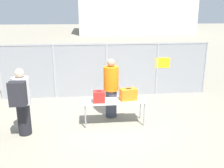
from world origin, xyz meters
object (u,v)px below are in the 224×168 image
Objects in this scene: inspection_table at (114,103)px; traveler_hooded at (21,100)px; suitcase_red at (99,97)px; security_worker_near at (111,88)px; suitcase_orange at (128,94)px; utility_trailer at (148,73)px.

inspection_table is 0.99× the size of traveler_hooded.
traveler_hooded is at bearing -169.27° from inspection_table.
traveler_hooded is at bearing -168.82° from suitcase_red.
suitcase_red is 0.18× the size of security_worker_near.
suitcase_orange is 2.95m from traveler_hooded.
security_worker_near reaches higher than suitcase_red.
utility_trailer is at bearing -115.16° from security_worker_near.
utility_trailer is (2.10, 4.43, -0.24)m from inspection_table.
inspection_table is at bearing 8.65° from suitcase_red.
inspection_table is 2.56m from traveler_hooded.
suitcase_red reaches higher than utility_trailer.
traveler_hooded is 0.98× the size of security_worker_near.
security_worker_near reaches higher than utility_trailer.
inspection_table is at bearing 24.30° from traveler_hooded.
suitcase_orange is (0.42, 0.02, 0.23)m from inspection_table.
inspection_table is 0.98× the size of security_worker_near.
inspection_table is 0.43× the size of utility_trailer.
inspection_table is 0.60m from security_worker_near.
suitcase_red reaches higher than inspection_table.
inspection_table is 3.51× the size of suitcase_orange.
security_worker_near is (0.41, 0.59, 0.08)m from suitcase_red.
suitcase_orange is (0.86, 0.08, 0.01)m from suitcase_red.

